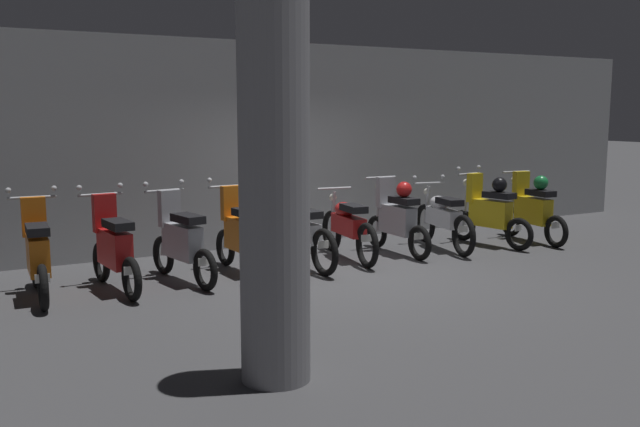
% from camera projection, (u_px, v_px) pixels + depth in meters
% --- Properties ---
extents(ground_plane, '(80.00, 80.00, 0.00)m').
position_uv_depth(ground_plane, '(354.00, 274.00, 9.51)').
color(ground_plane, '#424244').
extents(back_wall, '(16.00, 0.30, 3.31)m').
position_uv_depth(back_wall, '(272.00, 144.00, 11.56)').
color(back_wall, '#9EA0A3').
rests_on(back_wall, ground).
extents(motorbike_slot_0, '(0.59, 1.68, 1.29)m').
position_uv_depth(motorbike_slot_0, '(38.00, 254.00, 8.22)').
color(motorbike_slot_0, black).
rests_on(motorbike_slot_0, ground).
extents(motorbike_slot_1, '(0.59, 1.68, 1.29)m').
position_uv_depth(motorbike_slot_1, '(114.00, 249.00, 8.57)').
color(motorbike_slot_1, black).
rests_on(motorbike_slot_1, ground).
extents(motorbike_slot_2, '(0.58, 1.67, 1.29)m').
position_uv_depth(motorbike_slot_2, '(181.00, 242.00, 9.02)').
color(motorbike_slot_2, black).
rests_on(motorbike_slot_2, ground).
extents(motorbike_slot_3, '(0.59, 1.68, 1.29)m').
position_uv_depth(motorbike_slot_3, '(241.00, 235.00, 9.52)').
color(motorbike_slot_3, black).
rests_on(motorbike_slot_3, ground).
extents(motorbike_slot_4, '(0.59, 1.95, 1.15)m').
position_uv_depth(motorbike_slot_4, '(300.00, 233.00, 9.90)').
color(motorbike_slot_4, black).
rests_on(motorbike_slot_4, ground).
extents(motorbike_slot_5, '(0.56, 1.95, 1.03)m').
position_uv_depth(motorbike_slot_5, '(348.00, 227.00, 10.43)').
color(motorbike_slot_5, black).
rests_on(motorbike_slot_5, ground).
extents(motorbike_slot_6, '(0.56, 1.68, 1.18)m').
position_uv_depth(motorbike_slot_6, '(397.00, 218.00, 10.81)').
color(motorbike_slot_6, black).
rests_on(motorbike_slot_6, ground).
extents(motorbike_slot_7, '(0.61, 1.93, 1.15)m').
position_uv_depth(motorbike_slot_7, '(443.00, 219.00, 11.21)').
color(motorbike_slot_7, black).
rests_on(motorbike_slot_7, ground).
extents(motorbike_slot_8, '(0.58, 1.67, 1.29)m').
position_uv_depth(motorbike_slot_8, '(489.00, 211.00, 11.49)').
color(motorbike_slot_8, black).
rests_on(motorbike_slot_8, ground).
extents(motorbike_slot_9, '(0.56, 1.68, 1.18)m').
position_uv_depth(motorbike_slot_9, '(532.00, 209.00, 11.83)').
color(motorbike_slot_9, black).
rests_on(motorbike_slot_9, ground).
extents(support_pillar, '(0.57, 0.57, 3.31)m').
position_uv_depth(support_pillar, '(274.00, 180.00, 5.54)').
color(support_pillar, gray).
rests_on(support_pillar, ground).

